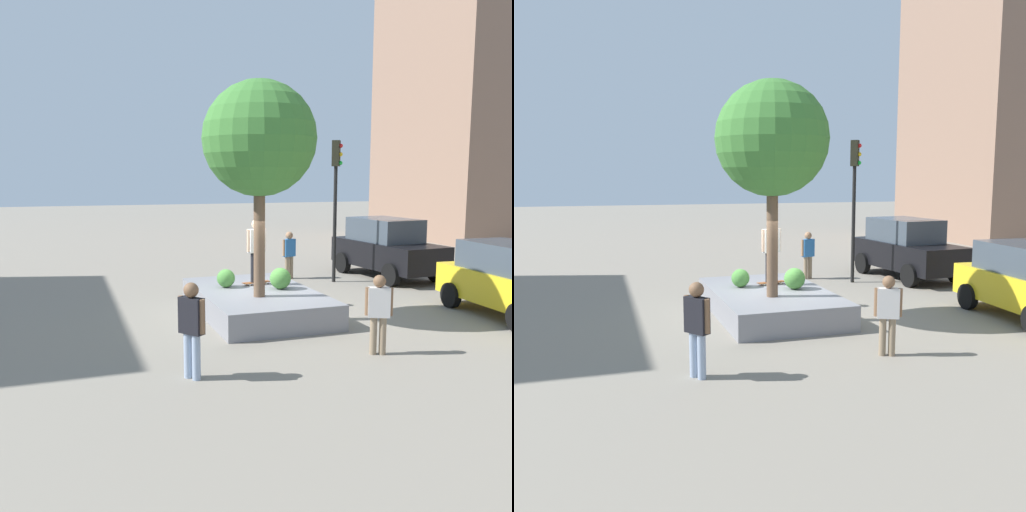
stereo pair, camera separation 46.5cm
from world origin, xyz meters
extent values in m
plane|color=gray|center=(0.00, 0.00, 0.00)|extent=(120.00, 120.00, 0.00)
cube|color=gray|center=(-0.08, -0.19, 0.31)|extent=(4.71, 2.90, 0.63)
cylinder|color=brown|center=(0.68, -0.37, 2.16)|extent=(0.28, 0.28, 3.08)
sphere|color=#3D7A33|center=(0.68, -0.37, 4.46)|extent=(2.76, 2.76, 2.76)
sphere|color=#4C8C3D|center=(-0.71, -0.83, 0.87)|extent=(0.49, 0.49, 0.49)
sphere|color=#4C8C3D|center=(-0.02, 0.47, 0.91)|extent=(0.56, 0.56, 0.56)
cube|color=brown|center=(-0.80, 0.07, 0.69)|extent=(0.34, 0.82, 0.02)
sphere|color=beige|center=(-0.92, 0.31, 0.65)|extent=(0.06, 0.06, 0.06)
sphere|color=beige|center=(-0.76, 0.34, 0.65)|extent=(0.06, 0.06, 0.06)
sphere|color=beige|center=(-0.84, -0.20, 0.65)|extent=(0.06, 0.06, 0.06)
sphere|color=beige|center=(-0.67, -0.17, 0.65)|extent=(0.06, 0.06, 0.06)
cylinder|color=black|center=(-0.78, -0.03, 1.11)|extent=(0.15, 0.15, 0.82)
cylinder|color=black|center=(-0.81, 0.17, 1.11)|extent=(0.15, 0.15, 0.82)
cube|color=silver|center=(-0.80, 0.07, 1.84)|extent=(0.27, 0.49, 0.64)
cylinder|color=#D8AD8C|center=(-0.76, -0.17, 1.85)|extent=(0.10, 0.10, 0.60)
cylinder|color=#D8AD8C|center=(-0.84, 0.31, 1.85)|extent=(0.10, 0.10, 0.60)
sphere|color=#D8AD8C|center=(-0.80, 0.07, 2.29)|extent=(0.27, 0.27, 0.27)
cube|color=black|center=(-3.63, 6.03, 0.83)|extent=(4.64, 2.26, 0.90)
cube|color=#38424C|center=(-3.85, 6.01, 1.69)|extent=(2.65, 1.87, 0.81)
cylinder|color=black|center=(-2.28, 7.09, 0.38)|extent=(0.78, 0.29, 0.76)
cylinder|color=black|center=(-2.12, 5.21, 0.38)|extent=(0.78, 0.29, 0.76)
cylinder|color=black|center=(-5.14, 6.85, 0.38)|extent=(0.78, 0.29, 0.76)
cylinder|color=black|center=(-4.98, 4.96, 0.38)|extent=(0.78, 0.29, 0.76)
cube|color=#38424C|center=(2.18, 5.86, 1.52)|extent=(2.36, 1.64, 0.73)
cylinder|color=black|center=(1.14, 6.78, 0.35)|extent=(0.70, 0.24, 0.69)
cylinder|color=black|center=(1.04, 5.07, 0.35)|extent=(0.70, 0.24, 0.69)
cylinder|color=black|center=(-3.44, 3.80, 1.95)|extent=(0.12, 0.12, 3.91)
cube|color=black|center=(-3.44, 3.80, 4.33)|extent=(0.37, 0.36, 0.85)
sphere|color=red|center=(-3.35, 3.92, 4.58)|extent=(0.14, 0.14, 0.14)
sphere|color=gold|center=(-3.35, 3.92, 4.30)|extent=(0.14, 0.14, 0.14)
sphere|color=green|center=(-3.35, 3.92, 4.02)|extent=(0.14, 0.14, 0.14)
cylinder|color=#8C9EB7|center=(4.14, -2.78, 0.41)|extent=(0.15, 0.15, 0.82)
cylinder|color=#8C9EB7|center=(3.98, -2.89, 0.41)|extent=(0.15, 0.15, 0.82)
cube|color=black|center=(4.06, -2.83, 1.15)|extent=(0.49, 0.43, 0.64)
cylinder|color=brown|center=(4.26, -2.69, 1.16)|extent=(0.10, 0.10, 0.61)
cylinder|color=brown|center=(3.86, -2.97, 1.16)|extent=(0.10, 0.10, 0.61)
sphere|color=brown|center=(4.06, -2.83, 1.60)|extent=(0.27, 0.27, 0.27)
cylinder|color=#847056|center=(3.90, 0.92, 0.39)|extent=(0.14, 0.14, 0.77)
cylinder|color=#847056|center=(3.98, 1.09, 0.39)|extent=(0.14, 0.14, 0.77)
cube|color=silver|center=(3.94, 1.00, 1.07)|extent=(0.35, 0.47, 0.60)
cylinder|color=brown|center=(3.85, 0.80, 1.09)|extent=(0.09, 0.09, 0.57)
cylinder|color=brown|center=(4.04, 1.21, 1.09)|extent=(0.09, 0.09, 0.57)
sphere|color=brown|center=(3.94, 1.00, 1.50)|extent=(0.25, 0.25, 0.25)
cylinder|color=#847056|center=(-4.50, 2.50, 0.39)|extent=(0.14, 0.14, 0.79)
cylinder|color=#847056|center=(-4.55, 2.68, 0.39)|extent=(0.14, 0.14, 0.79)
cube|color=#2D6BB2|center=(-4.53, 2.59, 1.10)|extent=(0.30, 0.48, 0.62)
cylinder|color=#9E7251|center=(-4.46, 2.37, 1.11)|extent=(0.10, 0.10, 0.58)
cylinder|color=#9E7251|center=(-4.59, 2.82, 1.11)|extent=(0.10, 0.10, 0.58)
sphere|color=#9E7251|center=(-4.53, 2.59, 1.53)|extent=(0.26, 0.26, 0.26)
camera|label=1|loc=(13.39, -4.90, 3.54)|focal=39.11mm
camera|label=2|loc=(13.54, -4.45, 3.54)|focal=39.11mm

